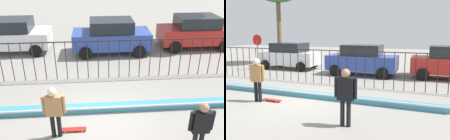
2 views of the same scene
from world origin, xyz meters
TOP-DOWN VIEW (x-y plane):
  - ground_plane at (0.00, 0.00)m, footprint 60.00×60.00m
  - bowl_coping_ledge at (0.00, 0.56)m, footprint 11.00×0.40m
  - perimeter_fence at (0.00, 3.14)m, footprint 14.04×0.04m
  - skateboarder at (-1.41, -0.68)m, footprint 0.69×0.26m
  - skateboard at (-0.91, -0.49)m, footprint 0.80×0.20m
  - camera_operator at (2.59, -1.75)m, footprint 0.68×0.26m
  - parked_car_white at (-4.81, 6.92)m, footprint 4.30×2.12m
  - parked_car_blue at (0.84, 6.34)m, footprint 4.30×2.12m
  - stop_sign at (-6.64, 5.66)m, footprint 0.76×0.07m

SIDE VIEW (x-z plane):
  - ground_plane at x=0.00m, z-range 0.00..0.00m
  - skateboard at x=-0.91m, z-range 0.02..0.10m
  - bowl_coping_ledge at x=0.00m, z-range -0.01..0.25m
  - parked_car_white at x=-4.81m, z-range 0.02..1.92m
  - parked_car_blue at x=0.84m, z-range 0.02..1.92m
  - camera_operator at x=2.59m, z-range 0.17..1.86m
  - skateboarder at x=-1.41m, z-range 0.17..1.88m
  - perimeter_fence at x=0.00m, z-range 0.21..1.99m
  - stop_sign at x=-6.64m, z-range 0.37..2.87m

